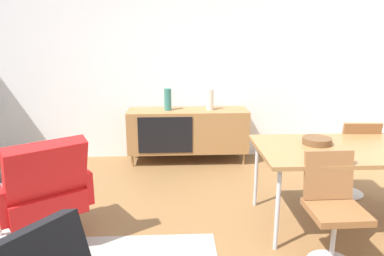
{
  "coord_description": "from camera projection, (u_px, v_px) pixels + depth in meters",
  "views": [
    {
      "loc": [
        0.15,
        -2.45,
        1.74
      ],
      "look_at": [
        0.29,
        0.41,
        0.98
      ],
      "focal_mm": 34.19,
      "sensor_mm": 36.0,
      "label": 1
    }
  ],
  "objects": [
    {
      "name": "lounge_chair_red",
      "position": [
        43.0,
        191.0,
        3.0
      ],
      "size": [
        0.9,
        0.89,
        0.95
      ],
      "color": "red",
      "rests_on": "ground_plane"
    },
    {
      "name": "dining_table",
      "position": [
        348.0,
        152.0,
        3.25
      ],
      "size": [
        1.6,
        0.9,
        0.74
      ],
      "color": "olive",
      "rests_on": "ground_plane"
    },
    {
      "name": "wooden_bowl_on_table",
      "position": [
        317.0,
        141.0,
        3.32
      ],
      "size": [
        0.26,
        0.26,
        0.06
      ],
      "primitive_type": "cylinder",
      "color": "brown",
      "rests_on": "dining_table"
    },
    {
      "name": "vase_sculptural_dark",
      "position": [
        210.0,
        99.0,
        4.83
      ],
      "size": [
        0.1,
        0.1,
        0.28
      ],
      "color": "beige",
      "rests_on": "sideboard"
    },
    {
      "name": "dining_chair_front_left",
      "position": [
        333.0,
        205.0,
        2.75
      ],
      "size": [
        0.41,
        0.43,
        0.86
      ],
      "color": "brown",
      "rests_on": "ground_plane"
    },
    {
      "name": "vase_cobalt",
      "position": [
        168.0,
        99.0,
        4.81
      ],
      "size": [
        0.1,
        0.1,
        0.29
      ],
      "color": "#337266",
      "rests_on": "sideboard"
    },
    {
      "name": "sideboard",
      "position": [
        188.0,
        130.0,
        4.93
      ],
      "size": [
        1.6,
        0.45,
        0.72
      ],
      "color": "olive",
      "rests_on": "ground_plane"
    },
    {
      "name": "wall_back",
      "position": [
        163.0,
        57.0,
        4.95
      ],
      "size": [
        6.8,
        0.12,
        2.8
      ],
      "primitive_type": "cube",
      "color": "white",
      "rests_on": "ground_plane"
    },
    {
      "name": "dining_chair_back_right",
      "position": [
        353.0,
        155.0,
        3.86
      ],
      "size": [
        0.42,
        0.44,
        0.86
      ],
      "color": "brown",
      "rests_on": "ground_plane"
    }
  ]
}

